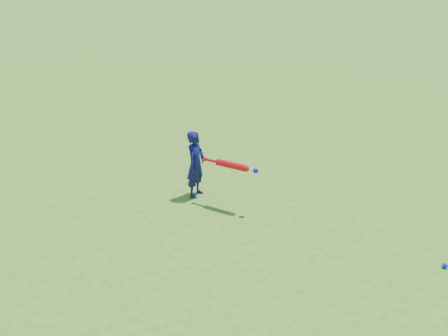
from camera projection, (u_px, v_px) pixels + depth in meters
name	position (u px, v px, depth m)	size (l,w,h in m)	color
ground	(221.00, 208.00, 7.41)	(80.00, 80.00, 0.00)	#3D721B
child	(196.00, 164.00, 7.59)	(0.38, 0.25, 1.05)	#10114C
ground_ball_blue	(445.00, 266.00, 5.98)	(0.07, 0.07, 0.07)	#0C1FDA
bat_swing	(234.00, 166.00, 7.16)	(0.80, 0.48, 0.10)	red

